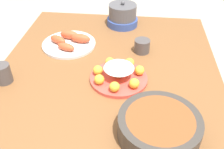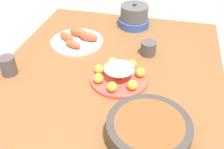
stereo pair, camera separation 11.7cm
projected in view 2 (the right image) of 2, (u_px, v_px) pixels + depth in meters
name	position (u px, v px, depth m)	size (l,w,h in m)	color
dining_table	(105.00, 95.00, 1.23)	(1.45, 1.07, 0.70)	brown
cake_plate	(119.00, 76.00, 1.18)	(0.26, 0.26, 0.08)	#E04C42
serving_bowl	(148.00, 130.00, 0.91)	(0.29, 0.29, 0.08)	#3D3833
seafood_platter	(77.00, 40.00, 1.46)	(0.29, 0.29, 0.06)	silver
cup_near	(8.00, 66.00, 1.22)	(0.07, 0.07, 0.09)	#4C4747
cup_far	(148.00, 48.00, 1.36)	(0.08, 0.08, 0.07)	#4C4747
warming_pot	(134.00, 16.00, 1.60)	(0.19, 0.19, 0.16)	#334C99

